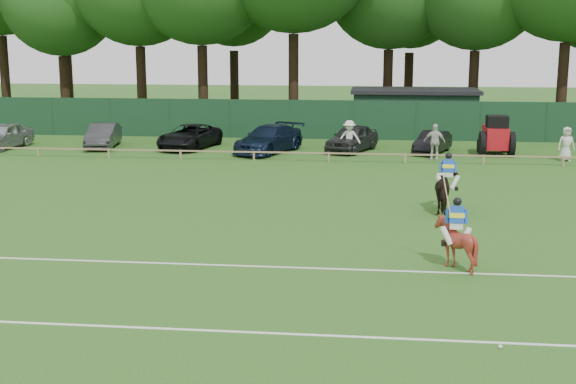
# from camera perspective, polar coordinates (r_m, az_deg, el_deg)

# --- Properties ---
(ground) EXTENTS (160.00, 160.00, 0.00)m
(ground) POSITION_cam_1_polar(r_m,az_deg,el_deg) (23.32, -2.04, -4.82)
(ground) COLOR #1E4C14
(ground) RESTS_ON ground
(horse_dark) EXTENTS (0.98, 2.06, 1.72)m
(horse_dark) POSITION_cam_1_polar(r_m,az_deg,el_deg) (29.52, 11.71, 0.17)
(horse_dark) COLOR black
(horse_dark) RESTS_ON ground
(horse_chestnut) EXTENTS (1.26, 1.40, 1.48)m
(horse_chestnut) POSITION_cam_1_polar(r_m,az_deg,el_deg) (22.52, 12.30, -3.72)
(horse_chestnut) COLOR maroon
(horse_chestnut) RESTS_ON ground
(sedan_silver) EXTENTS (2.32, 4.60, 1.50)m
(sedan_silver) POSITION_cam_1_polar(r_m,az_deg,el_deg) (48.40, -20.34, 3.93)
(sedan_silver) COLOR #9FA0A4
(sedan_silver) RESTS_ON ground
(sedan_grey) EXTENTS (2.15, 4.50, 1.42)m
(sedan_grey) POSITION_cam_1_polar(r_m,az_deg,el_deg) (47.03, -13.54, 4.08)
(sedan_grey) COLOR #313234
(sedan_grey) RESTS_ON ground
(suv_black) EXTENTS (3.39, 5.44, 1.40)m
(suv_black) POSITION_cam_1_polar(r_m,az_deg,el_deg) (45.77, -7.31, 4.10)
(suv_black) COLOR black
(suv_black) RESTS_ON ground
(sedan_navy) EXTENTS (4.02, 5.71, 1.54)m
(sedan_navy) POSITION_cam_1_polar(r_m,az_deg,el_deg) (43.81, -1.43, 3.94)
(sedan_navy) COLOR #101B32
(sedan_navy) RESTS_ON ground
(hatch_grey) EXTENTS (3.34, 4.82, 1.52)m
(hatch_grey) POSITION_cam_1_polar(r_m,az_deg,el_deg) (44.40, 4.77, 4.00)
(hatch_grey) COLOR #2D2D30
(hatch_grey) RESTS_ON ground
(estate_black) EXTENTS (2.51, 3.94, 1.22)m
(estate_black) POSITION_cam_1_polar(r_m,az_deg,el_deg) (44.36, 10.65, 3.64)
(estate_black) COLOR black
(estate_black) RESTS_ON ground
(spectator_left) EXTENTS (1.26, 0.75, 1.92)m
(spectator_left) POSITION_cam_1_polar(r_m,az_deg,el_deg) (43.08, 4.56, 4.04)
(spectator_left) COLOR silver
(spectator_left) RESTS_ON ground
(spectator_mid) EXTENTS (1.20, 0.66, 1.93)m
(spectator_mid) POSITION_cam_1_polar(r_m,az_deg,el_deg) (41.95, 10.79, 3.68)
(spectator_mid) COLOR beige
(spectator_mid) RESTS_ON ground
(spectator_right) EXTENTS (0.94, 0.67, 1.82)m
(spectator_right) POSITION_cam_1_polar(r_m,az_deg,el_deg) (43.34, 19.92, 3.36)
(spectator_right) COLOR beige
(spectator_right) RESTS_ON ground
(rider_dark) EXTENTS (0.94, 0.38, 1.41)m
(rider_dark) POSITION_cam_1_polar(r_m,az_deg,el_deg) (29.37, 11.77, 1.62)
(rider_dark) COLOR silver
(rider_dark) RESTS_ON ground
(rider_chestnut) EXTENTS (0.94, 0.59, 2.05)m
(rider_chestnut) POSITION_cam_1_polar(r_m,az_deg,el_deg) (22.34, 12.37, -2.01)
(rider_chestnut) COLOR silver
(rider_chestnut) RESTS_ON ground
(polo_ball) EXTENTS (0.09, 0.09, 0.09)m
(polo_ball) POSITION_cam_1_polar(r_m,az_deg,el_deg) (17.35, 15.45, -10.98)
(polo_ball) COLOR silver
(polo_ball) RESTS_ON ground
(pitch_lines) EXTENTS (60.00, 5.10, 0.01)m
(pitch_lines) POSITION_cam_1_polar(r_m,az_deg,el_deg) (20.03, -3.51, -7.60)
(pitch_lines) COLOR silver
(pitch_lines) RESTS_ON ground
(pitch_rail) EXTENTS (62.10, 0.10, 0.50)m
(pitch_rail) POSITION_cam_1_polar(r_m,az_deg,el_deg) (40.73, 1.64, 2.90)
(pitch_rail) COLOR #997F5B
(pitch_rail) RESTS_ON ground
(perimeter_fence) EXTENTS (92.08, 0.08, 2.50)m
(perimeter_fence) POSITION_cam_1_polar(r_m,az_deg,el_deg) (49.53, 2.51, 5.38)
(perimeter_fence) COLOR #14351E
(perimeter_fence) RESTS_ON ground
(utility_shed) EXTENTS (8.40, 4.40, 3.04)m
(utility_shed) POSITION_cam_1_polar(r_m,az_deg,el_deg) (52.44, 9.32, 5.90)
(utility_shed) COLOR #14331E
(utility_shed) RESTS_ON ground
(tree_row) EXTENTS (96.00, 12.00, 21.00)m
(tree_row) POSITION_cam_1_polar(r_m,az_deg,el_deg) (57.52, 5.03, 4.96)
(tree_row) COLOR #26561C
(tree_row) RESTS_ON ground
(tractor) EXTENTS (1.85, 2.64, 2.22)m
(tractor) POSITION_cam_1_polar(r_m,az_deg,el_deg) (44.36, 15.13, 4.01)
(tractor) COLOR #B21019
(tractor) RESTS_ON ground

